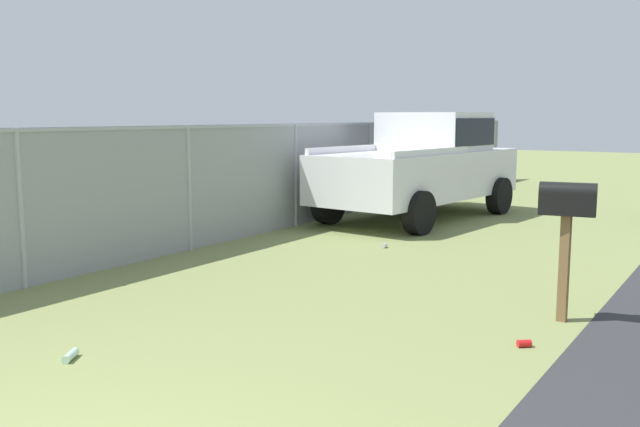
# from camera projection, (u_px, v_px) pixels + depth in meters

# --- Properties ---
(mailbox) EXTENTS (0.29, 0.55, 1.38)m
(mailbox) POSITION_uv_depth(u_px,v_px,m) (567.00, 210.00, 6.67)
(mailbox) COLOR brown
(mailbox) RESTS_ON ground
(pickup_truck) EXTENTS (5.11, 2.60, 2.09)m
(pickup_truck) POSITION_uv_depth(u_px,v_px,m) (423.00, 162.00, 13.65)
(pickup_truck) COLOR silver
(pickup_truck) RESTS_ON ground
(fence_section) EXTENTS (19.63, 0.07, 1.88)m
(fence_section) POSITION_uv_depth(u_px,v_px,m) (335.00, 167.00, 13.80)
(fence_section) COLOR #9EA3A8
(fence_section) RESTS_ON ground
(litter_bottle_far_scatter) EXTENTS (0.22, 0.17, 0.07)m
(litter_bottle_far_scatter) POSITION_uv_depth(u_px,v_px,m) (70.00, 356.00, 5.73)
(litter_bottle_far_scatter) COLOR #B2D8BF
(litter_bottle_far_scatter) RESTS_ON ground
(litter_can_near_hydrant) EXTENTS (0.13, 0.08, 0.07)m
(litter_can_near_hydrant) POSITION_uv_depth(u_px,v_px,m) (384.00, 246.00, 10.62)
(litter_can_near_hydrant) COLOR silver
(litter_can_near_hydrant) RESTS_ON ground
(litter_can_midfield_b) EXTENTS (0.13, 0.13, 0.07)m
(litter_can_midfield_b) POSITION_uv_depth(u_px,v_px,m) (524.00, 343.00, 6.05)
(litter_can_midfield_b) COLOR red
(litter_can_midfield_b) RESTS_ON ground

